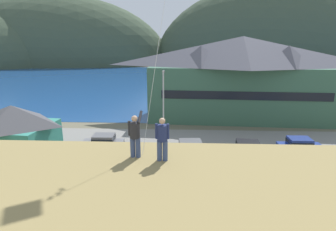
{
  "coord_description": "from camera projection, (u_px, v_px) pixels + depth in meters",
  "views": [
    {
      "loc": [
        -0.14,
        -18.53,
        11.11
      ],
      "look_at": [
        -1.35,
        9.0,
        3.6
      ],
      "focal_mm": 29.32,
      "sensor_mm": 36.0,
      "label": 1
    }
  ],
  "objects": [
    {
      "name": "bay_water",
      "position": [
        181.0,
        81.0,
        78.6
      ],
      "size": [
        360.0,
        84.0,
        0.03
      ],
      "primitive_type": "cube",
      "color": "navy",
      "rests_on": "ground"
    },
    {
      "name": "parked_car_lone_by_shed",
      "position": [
        191.0,
        149.0,
        26.34
      ],
      "size": [
        4.33,
        2.31,
        1.82
      ],
      "color": "slate",
      "rests_on": "parking_lot_pad"
    },
    {
      "name": "ground_plane",
      "position": [
        181.0,
        193.0,
        20.77
      ],
      "size": [
        600.0,
        600.0,
        0.0
      ],
      "primitive_type": "plane",
      "color": "#66604C"
    },
    {
      "name": "parked_car_mid_row_near",
      "position": [
        300.0,
        146.0,
        27.05
      ],
      "size": [
        4.21,
        2.08,
        1.82
      ],
      "color": "navy",
      "rests_on": "parking_lot_pad"
    },
    {
      "name": "parked_car_mid_row_center",
      "position": [
        139.0,
        172.0,
        21.66
      ],
      "size": [
        4.28,
        2.21,
        1.82
      ],
      "color": "#B28923",
      "rests_on": "parking_lot_pad"
    },
    {
      "name": "person_kite_flyer",
      "position": [
        135.0,
        135.0,
        10.91
      ],
      "size": [
        0.55,
        0.64,
        1.86
      ],
      "color": "#384770",
      "rests_on": "grassy_hill_foreground"
    },
    {
      "name": "moored_boat_inner_slip",
      "position": [
        162.0,
        93.0,
        56.94
      ],
      "size": [
        2.53,
        6.79,
        2.16
      ],
      "color": "navy",
      "rests_on": "ground"
    },
    {
      "name": "parked_car_front_row_end",
      "position": [
        246.0,
        150.0,
        26.18
      ],
      "size": [
        4.33,
        2.32,
        1.82
      ],
      "color": "black",
      "rests_on": "parking_lot_pad"
    },
    {
      "name": "parked_car_corner_spot",
      "position": [
        56.0,
        174.0,
        21.43
      ],
      "size": [
        4.32,
        2.29,
        1.82
      ],
      "color": "black",
      "rests_on": "parking_lot_pad"
    },
    {
      "name": "far_hill_east_peak",
      "position": [
        56.0,
        63.0,
        140.77
      ],
      "size": [
        116.1,
        55.37,
        66.55
      ],
      "primitive_type": "ellipsoid",
      "color": "#3D4C38",
      "rests_on": "ground"
    },
    {
      "name": "wharf_dock",
      "position": [
        178.0,
        98.0,
        53.86
      ],
      "size": [
        3.2,
        14.74,
        0.7
      ],
      "color": "#70604C",
      "rests_on": "ground"
    },
    {
      "name": "moored_boat_outer_mooring",
      "position": [
        197.0,
        99.0,
        50.33
      ],
      "size": [
        2.51,
        7.23,
        2.16
      ],
      "color": "#23564C",
      "rests_on": "ground"
    },
    {
      "name": "far_hill_center_saddle",
      "position": [
        273.0,
        64.0,
        135.85
      ],
      "size": [
        117.02,
        53.33,
        76.93
      ],
      "primitive_type": "ellipsoid",
      "color": "#3D4C38",
      "rests_on": "ground"
    },
    {
      "name": "parked_car_front_row_silver",
      "position": [
        103.0,
        143.0,
        27.98
      ],
      "size": [
        4.24,
        2.14,
        1.82
      ],
      "color": "slate",
      "rests_on": "parking_lot_pad"
    },
    {
      "name": "parked_car_front_row_red",
      "position": [
        287.0,
        187.0,
        19.55
      ],
      "size": [
        4.33,
        2.32,
        1.82
      ],
      "color": "black",
      "rests_on": "parking_lot_pad"
    },
    {
      "name": "harbor_lodge",
      "position": [
        241.0,
        76.0,
        39.41
      ],
      "size": [
        27.91,
        11.41,
        11.76
      ],
      "color": "#38604C",
      "rests_on": "ground"
    },
    {
      "name": "moored_boat_wharfside",
      "position": [
        161.0,
        94.0,
        55.3
      ],
      "size": [
        2.6,
        6.92,
        2.16
      ],
      "color": "navy",
      "rests_on": "ground"
    },
    {
      "name": "person_companion",
      "position": [
        162.0,
        138.0,
        10.58
      ],
      "size": [
        0.55,
        0.4,
        1.74
      ],
      "color": "#384770",
      "rests_on": "grassy_hill_foreground"
    },
    {
      "name": "parking_lot_pad",
      "position": [
        181.0,
        164.0,
        25.58
      ],
      "size": [
        40.0,
        20.0,
        0.1
      ],
      "primitive_type": "cube",
      "color": "gray",
      "rests_on": "ground"
    },
    {
      "name": "parking_light_pole",
      "position": [
        163.0,
        103.0,
        29.81
      ],
      "size": [
        0.24,
        0.78,
        7.95
      ],
      "color": "#ADADB2",
      "rests_on": "parking_lot_pad"
    },
    {
      "name": "storage_shed_near_lot",
      "position": [
        15.0,
        133.0,
        25.54
      ],
      "size": [
        7.55,
        6.49,
        5.47
      ],
      "color": "#338475",
      "rests_on": "ground"
    }
  ]
}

